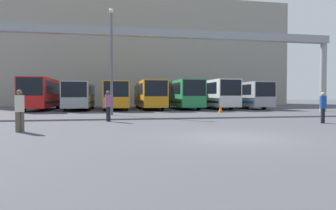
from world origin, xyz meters
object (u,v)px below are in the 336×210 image
Objects in this scene: bus_slot_1 at (80,94)px; bus_slot_6 at (244,94)px; lamp_post at (112,58)px; bus_slot_3 at (149,93)px; bus_slot_0 at (42,92)px; bus_slot_2 at (115,94)px; bus_slot_4 at (182,93)px; bus_slot_5 at (212,93)px; pedestrian_far_center at (20,110)px; pedestrian_mid_right at (323,107)px; traffic_cone at (221,109)px; pedestrian_mid_left at (108,105)px.

bus_slot_1 is 19.58m from bus_slot_6.
bus_slot_3 is at bearing 68.78° from lamp_post.
bus_slot_0 reaches higher than bus_slot_1.
bus_slot_2 is 1.10× the size of bus_slot_4.
bus_slot_2 is 1.10× the size of bus_slot_6.
bus_slot_6 is at bearing -7.03° from bus_slot_5.
bus_slot_5 is at bearing -165.16° from pedestrian_far_center.
bus_slot_2 is 1.41× the size of lamp_post.
bus_slot_0 is at bearing -170.79° from bus_slot_1.
bus_slot_4 is at bearing -123.81° from pedestrian_mid_right.
bus_slot_5 is at bearing -135.04° from pedestrian_mid_right.
traffic_cone is at bearing -124.03° from pedestrian_mid_right.
pedestrian_far_center is at bearing -120.08° from bus_slot_4.
lamp_post is at bearing -148.52° from pedestrian_far_center.
bus_slot_0 reaches higher than bus_slot_2.
traffic_cone is (5.45, -9.44, -1.51)m from bus_slot_3.
bus_slot_6 is 16.36× the size of traffic_cone.
bus_slot_0 is 17.72m from pedestrian_mid_left.
bus_slot_4 is 20.06m from pedestrian_mid_right.
bus_slot_4 is at bearing -173.12° from bus_slot_5.
lamp_post is at bearing 159.86° from pedestrian_mid_left.
pedestrian_far_center reaches higher than traffic_cone.
bus_slot_5 reaches higher than bus_slot_6.
bus_slot_1 is 1.09× the size of bus_slot_6.
bus_slot_0 is 7.86m from bus_slot_2.
pedestrian_mid_right is (-0.50, -20.22, -0.98)m from bus_slot_5.
bus_slot_0 is at bearing -118.75° from pedestrian_far_center.
bus_slot_5 is 16.55m from lamp_post.
bus_slot_3 is at bearing 147.04° from pedestrian_mid_left.
bus_slot_6 is 10.79m from traffic_cone.
lamp_post is at bearing -138.20° from bus_slot_5.
bus_slot_2 is at bearing 177.94° from bus_slot_6.
bus_slot_6 is at bearing -2.06° from bus_slot_2.
bus_slot_1 is 6.65× the size of pedestrian_mid_right.
bus_slot_0 is 5.92× the size of pedestrian_mid_right.
bus_slot_6 is at bearing -1.41° from bus_slot_1.
bus_slot_0 is 15.66m from bus_slot_4.
bus_slot_4 is at bearing 179.92° from bus_slot_6.
bus_slot_2 is 16.92m from pedestrian_mid_left.
bus_slot_2 is 18.07× the size of traffic_cone.
bus_slot_1 is at bearing 180.00° from bus_slot_5.
bus_slot_0 is at bearing 125.79° from lamp_post.
bus_slot_0 reaches higher than pedestrian_mid_right.
bus_slot_0 is at bearing 153.71° from traffic_cone.
lamp_post reaches higher than bus_slot_2.
bus_slot_2 is (3.91, 0.08, 0.05)m from bus_slot_1.
bus_slot_5 is 1.09× the size of bus_slot_6.
bus_slot_2 is 15.67m from bus_slot_6.
bus_slot_3 reaches higher than pedestrian_mid_left.
lamp_post is (0.22, 5.92, 3.59)m from pedestrian_mid_left.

